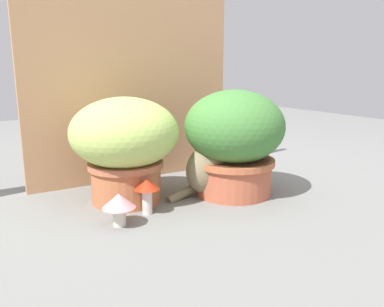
# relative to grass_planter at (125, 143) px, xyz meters

# --- Properties ---
(ground_plane) EXTENTS (6.00, 6.00, 0.00)m
(ground_plane) POSITION_rel_grass_planter_xyz_m (0.17, -0.16, -0.23)
(ground_plane) COLOR slate
(cardboard_backdrop) EXTENTS (0.99, 0.03, 0.85)m
(cardboard_backdrop) POSITION_rel_grass_planter_xyz_m (0.16, 0.29, 0.19)
(cardboard_backdrop) COLOR tan
(cardboard_backdrop) RESTS_ON ground
(grass_planter) EXTENTS (0.42, 0.42, 0.41)m
(grass_planter) POSITION_rel_grass_planter_xyz_m (0.00, 0.00, 0.00)
(grass_planter) COLOR #B4653F
(grass_planter) RESTS_ON ground
(leafy_planter) EXTENTS (0.41, 0.41, 0.43)m
(leafy_planter) POSITION_rel_grass_planter_xyz_m (0.42, -0.14, -0.00)
(leafy_planter) COLOR #B95C40
(leafy_planter) RESTS_ON ground
(cat) EXTENTS (0.39, 0.22, 0.32)m
(cat) POSITION_rel_grass_planter_xyz_m (0.36, -0.10, -0.11)
(cat) COLOR #827557
(cat) RESTS_ON ground
(mushroom_ornament_pink) EXTENTS (0.11, 0.11, 0.11)m
(mushroom_ornament_pink) POSITION_rel_grass_planter_xyz_m (-0.11, -0.22, -0.16)
(mushroom_ornament_pink) COLOR beige
(mushroom_ornament_pink) RESTS_ON ground
(mushroom_ornament_red) EXTENTS (0.09, 0.09, 0.13)m
(mushroom_ornament_red) POSITION_rel_grass_planter_xyz_m (0.01, -0.17, -0.14)
(mushroom_ornament_red) COLOR silver
(mushroom_ornament_red) RESTS_ON ground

